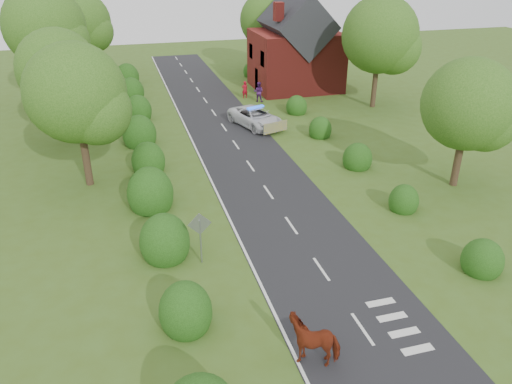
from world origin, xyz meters
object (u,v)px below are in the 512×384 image
object	(u,v)px
road_sign	(200,231)
cow	(314,340)
pedestrian_purple	(259,92)
pedestrian_red	(245,90)
police_van	(256,117)

from	to	relation	value
road_sign	cow	bearing A→B (deg)	-68.22
pedestrian_purple	road_sign	bearing A→B (deg)	95.64
cow	pedestrian_red	world-z (taller)	pedestrian_red
cow	police_van	distance (m)	24.90
police_van	pedestrian_purple	xyz separation A→B (m)	(2.16, 6.65, 0.18)
cow	pedestrian_purple	bearing A→B (deg)	-172.96
road_sign	cow	world-z (taller)	road_sign
police_van	pedestrian_purple	size ratio (longest dim) A/B	3.17
police_van	cow	bearing A→B (deg)	-119.64
pedestrian_purple	police_van	bearing A→B (deg)	99.36
road_sign	police_van	distance (m)	19.20
pedestrian_red	pedestrian_purple	distance (m)	1.77
pedestrian_purple	pedestrian_red	bearing A→B (deg)	-31.50
road_sign	pedestrian_red	xyz separation A→B (m)	(8.75, 25.80, -0.85)
road_sign	pedestrian_purple	distance (m)	26.16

